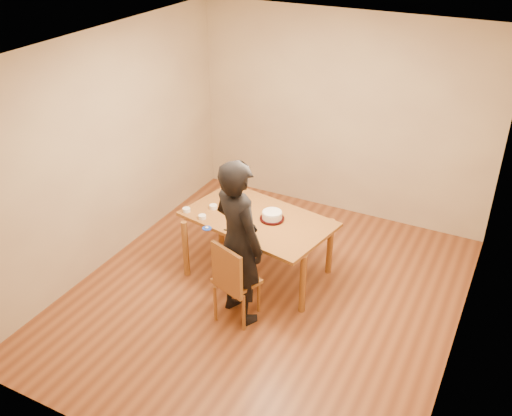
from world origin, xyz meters
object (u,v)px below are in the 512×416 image
at_px(dining_table, 258,219).
at_px(cake_plate, 272,219).
at_px(person, 238,242).
at_px(dining_chair, 237,281).
at_px(cake, 272,215).

distance_m(dining_table, cake_plate, 0.16).
relative_size(cake_plate, person, 0.15).
bearing_deg(person, dining_chair, 114.77).
relative_size(dining_table, cake, 7.32).
distance_m(cake, person, 0.77).
xyz_separation_m(dining_table, cake_plate, (0.16, 0.04, 0.03)).
height_order(dining_table, person, person).
distance_m(dining_table, cake, 0.18).
relative_size(dining_table, cake_plate, 5.91).
bearing_deg(dining_chair, cake_plate, 109.32).
bearing_deg(cake, person, -90.38).
height_order(dining_table, dining_chair, dining_table).
height_order(dining_table, cake_plate, cake_plate).
distance_m(dining_chair, person, 0.44).
bearing_deg(cake, cake_plate, 0.00).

